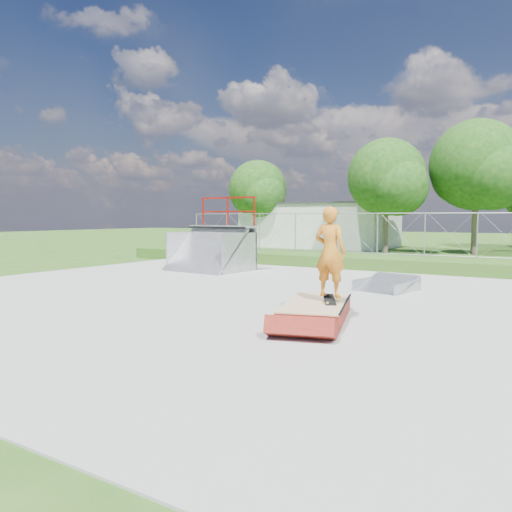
{
  "coord_description": "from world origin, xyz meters",
  "views": [
    {
      "loc": [
        6.97,
        -10.64,
        2.15
      ],
      "look_at": [
        0.0,
        0.53,
        1.1
      ],
      "focal_mm": 35.0,
      "sensor_mm": 36.0,
      "label": 1
    }
  ],
  "objects_px": {
    "flat_bank_ramp": "(386,284)",
    "skater": "(330,255)",
    "grind_box": "(316,311)",
    "quarter_pipe": "(209,234)"
  },
  "relations": [
    {
      "from": "grind_box",
      "to": "flat_bank_ramp",
      "type": "height_order",
      "value": "flat_bank_ramp"
    },
    {
      "from": "grind_box",
      "to": "skater",
      "type": "distance_m",
      "value": 1.2
    },
    {
      "from": "quarter_pipe",
      "to": "skater",
      "type": "bearing_deg",
      "value": -33.81
    },
    {
      "from": "flat_bank_ramp",
      "to": "skater",
      "type": "bearing_deg",
      "value": -74.06
    },
    {
      "from": "flat_bank_ramp",
      "to": "skater",
      "type": "distance_m",
      "value": 4.62
    },
    {
      "from": "flat_bank_ramp",
      "to": "quarter_pipe",
      "type": "bearing_deg",
      "value": -178.9
    },
    {
      "from": "quarter_pipe",
      "to": "skater",
      "type": "distance_m",
      "value": 9.92
    },
    {
      "from": "grind_box",
      "to": "quarter_pipe",
      "type": "relative_size",
      "value": 0.94
    },
    {
      "from": "flat_bank_ramp",
      "to": "skater",
      "type": "relative_size",
      "value": 0.8
    },
    {
      "from": "skater",
      "to": "flat_bank_ramp",
      "type": "bearing_deg",
      "value": -84.12
    }
  ]
}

